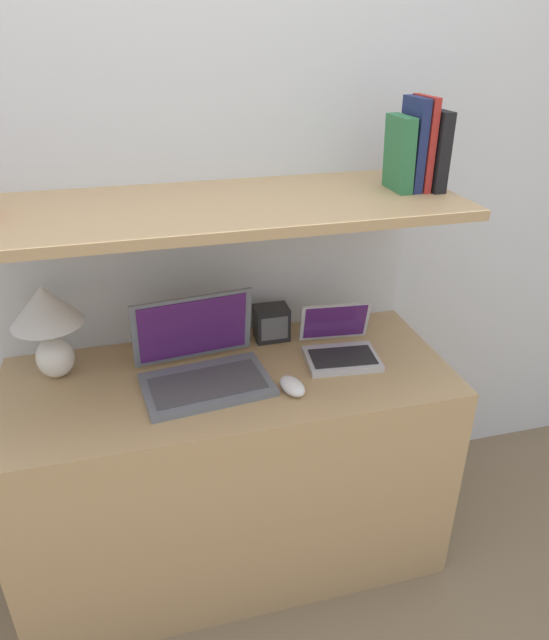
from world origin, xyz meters
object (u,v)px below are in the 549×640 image
at_px(book_red, 422,144).
at_px(book_green, 399,154).
at_px(laptop_large, 202,366).
at_px(router_box, 271,323).
at_px(table_lamp, 47,318).
at_px(book_black, 432,150).
at_px(book_navy, 413,145).
at_px(computer_mouse, 292,386).
at_px(laptop_small, 340,347).

distance_m(book_red, book_green, 0.07).
bearing_deg(laptop_large, router_box, 36.89).
relative_size(table_lamp, book_red, 1.15).
bearing_deg(book_black, laptop_large, -174.19).
bearing_deg(laptop_large, book_green, 6.77).
xyz_separation_m(laptop_large, book_green, (0.61, 0.07, 0.57)).
bearing_deg(book_navy, router_box, 162.10).
height_order(router_box, book_black, book_black).
bearing_deg(book_green, router_box, 160.22).
bearing_deg(computer_mouse, table_lamp, 158.01).
height_order(router_box, book_navy, book_navy).
height_order(router_box, book_green, book_green).
distance_m(laptop_large, book_green, 0.84).
xyz_separation_m(router_box, book_navy, (0.39, -0.12, 0.59)).
relative_size(computer_mouse, book_navy, 0.45).
bearing_deg(table_lamp, book_black, -3.27).
distance_m(computer_mouse, book_navy, 0.77).
bearing_deg(book_black, table_lamp, 176.73).
bearing_deg(router_box, book_green, -19.78).
height_order(computer_mouse, book_red, book_red).
bearing_deg(computer_mouse, book_green, 28.85).
distance_m(router_box, book_red, 0.73).
xyz_separation_m(computer_mouse, book_red, (0.44, 0.20, 0.63)).
distance_m(book_black, book_red, 0.04).
distance_m(book_black, book_green, 0.10).
relative_size(book_black, book_green, 1.06).
height_order(laptop_large, laptop_small, laptop_large).
bearing_deg(computer_mouse, laptop_large, 151.49).
distance_m(laptop_large, book_navy, 0.89).
relative_size(laptop_small, book_navy, 0.96).
height_order(table_lamp, book_red, book_red).
xyz_separation_m(table_lamp, book_red, (1.10, -0.06, 0.45)).
height_order(laptop_large, router_box, laptop_large).
distance_m(table_lamp, book_navy, 1.17).
xyz_separation_m(router_box, book_green, (0.35, -0.12, 0.57)).
distance_m(laptop_small, book_navy, 0.65).
height_order(laptop_large, book_black, book_black).
relative_size(table_lamp, book_navy, 1.16).
bearing_deg(laptop_large, laptop_small, 3.24).
relative_size(table_lamp, laptop_large, 0.75).
xyz_separation_m(table_lamp, laptop_small, (0.87, -0.11, -0.16)).
xyz_separation_m(laptop_small, book_green, (0.17, 0.05, 0.59)).
xyz_separation_m(laptop_small, book_navy, (0.21, 0.05, 0.61)).
bearing_deg(book_navy, laptop_small, -167.01).
relative_size(table_lamp, computer_mouse, 2.57).
bearing_deg(book_navy, computer_mouse, -153.53).
xyz_separation_m(table_lamp, computer_mouse, (0.66, -0.27, -0.18)).
bearing_deg(router_box, table_lamp, -175.01).
bearing_deg(table_lamp, book_navy, -3.46).
relative_size(book_black, book_red, 0.86).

